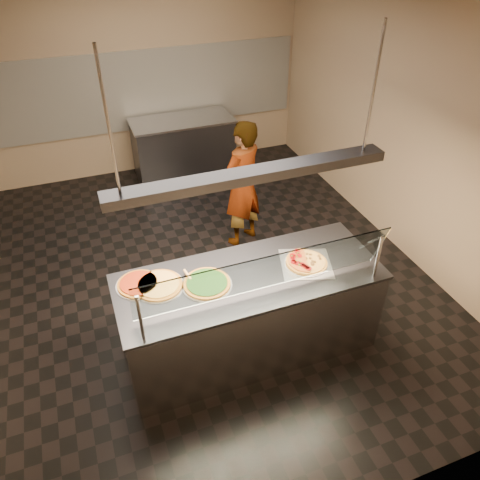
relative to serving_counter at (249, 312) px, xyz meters
name	(u,v)px	position (x,y,z in m)	size (l,w,h in m)	color
ground	(205,272)	(-0.06, 1.28, -0.48)	(5.00, 6.00, 0.02)	black
wall_back	(142,77)	(-0.06, 4.29, 1.03)	(5.00, 0.02, 3.00)	#9A8463
wall_front	(358,391)	(-0.06, -1.73, 1.03)	(5.00, 0.02, 3.00)	#9A8463
wall_right	(402,126)	(2.45, 1.28, 1.03)	(0.02, 6.00, 3.00)	#9A8463
tile_band	(144,90)	(-0.06, 4.26, 0.83)	(4.90, 0.02, 1.20)	silver
serving_counter	(249,312)	(0.00, 0.00, 0.00)	(2.42, 0.94, 0.93)	#B7B7BC
sneeze_guard	(266,274)	(0.00, -0.34, 0.76)	(2.18, 0.18, 0.54)	#B7B7BC
perforated_tray	(306,263)	(0.55, -0.03, 0.47)	(0.58, 0.58, 0.01)	silver
half_pizza_pepperoni	(297,263)	(0.46, -0.03, 0.50)	(0.30, 0.42, 0.05)	#92571A
half_pizza_sausage	(315,259)	(0.64, -0.03, 0.49)	(0.30, 0.42, 0.04)	#92571A
pizza_spinach	(207,283)	(-0.40, 0.02, 0.48)	(0.45, 0.45, 0.03)	silver
pizza_cheese	(159,285)	(-0.80, 0.15, 0.48)	(0.44, 0.44, 0.03)	silver
pizza_tomato	(139,284)	(-0.96, 0.23, 0.48)	(0.40, 0.40, 0.03)	silver
pizza_spatula	(193,276)	(-0.49, 0.14, 0.49)	(0.20, 0.23, 0.02)	#B7B7BC
prep_table	(184,147)	(0.39, 3.83, 0.00)	(1.58, 0.74, 0.93)	#3B3B40
worker	(242,185)	(0.59, 1.75, 0.36)	(0.60, 0.39, 1.65)	#302D38
heat_lamp_housing	(251,175)	(0.00, 0.00, 1.48)	(2.30, 0.18, 0.08)	#3B3B40
lamp_rod_left	(109,126)	(-1.00, 0.00, 2.03)	(0.02, 0.02, 1.01)	#B7B7BC
lamp_rod_right	(374,90)	(1.00, 0.00, 2.03)	(0.02, 0.02, 1.01)	#B7B7BC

